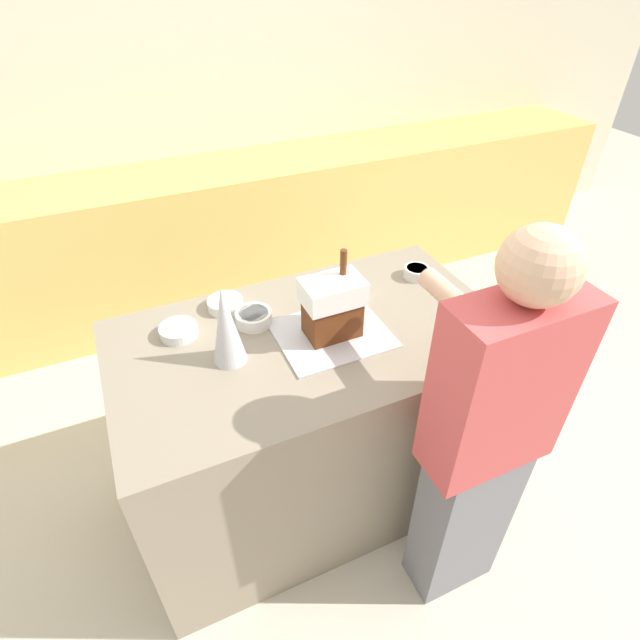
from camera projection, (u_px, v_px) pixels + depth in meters
The scene contains 14 objects.
ground_plane at pixel (313, 482), 2.40m from camera, with size 12.00×12.00×0.00m, color beige.
wall_back at pixel (180, 96), 3.08m from camera, with size 8.00×0.05×2.60m.
back_cabinet_block at pixel (211, 239), 3.35m from camera, with size 6.00×0.60×0.95m.
kitchen_island at pixel (312, 419), 2.12m from camera, with size 1.46×0.83×0.92m.
baking_tray at pixel (332, 334), 1.84m from camera, with size 0.40×0.34×0.01m.
gingerbread_house at pixel (332, 306), 1.77m from camera, with size 0.21×0.14×0.32m.
decorative_tree at pixel (226, 325), 1.64m from camera, with size 0.12×0.12×0.30m.
candy_bowl_beside_tree at pixel (417, 272), 2.14m from camera, with size 0.11×0.11×0.05m.
candy_bowl_center_rear at pixel (178, 330), 1.83m from camera, with size 0.14×0.14×0.04m.
candy_bowl_far_left at pixel (354, 290), 2.04m from camera, with size 0.11×0.11×0.04m.
candy_bowl_near_tray_left at pixel (254, 317), 1.88m from camera, with size 0.14×0.14×0.05m.
candy_bowl_front_corner at pixel (225, 304), 1.96m from camera, with size 0.14×0.14×0.04m.
mug at pixel (501, 335), 1.76m from camera, with size 0.10×0.10×0.10m.
person at pixel (484, 442), 1.58m from camera, with size 0.41×0.51×1.57m.
Camera 1 is at (-0.55, -1.31, 2.08)m, focal length 28.00 mm.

